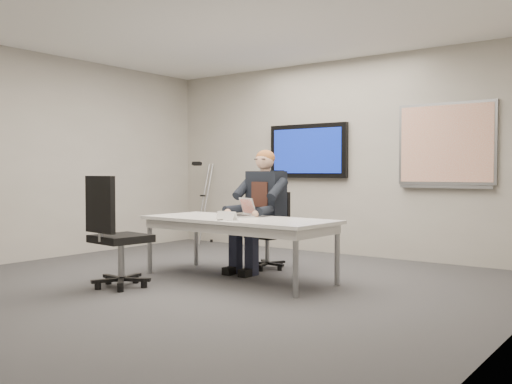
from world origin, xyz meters
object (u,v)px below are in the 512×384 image
Objects in this scene: conference_table at (238,225)px; office_chair_far at (269,245)px; office_chair_near at (117,253)px; laptop at (244,212)px; seated_person at (257,222)px.

office_chair_far is (-0.13, 0.78, -0.31)m from conference_table.
conference_table is 1.34m from office_chair_near.
office_chair_near is (-0.56, -1.90, 0.06)m from office_chair_far.
conference_table is at bearing -115.67° from office_chair_near.
office_chair_far is 1.99m from office_chair_near.
office_chair_far is 0.74m from laptop.
laptop is (0.06, -0.34, 0.14)m from seated_person.
seated_person reaches higher than office_chair_near.
office_chair_far is 0.82× the size of office_chair_near.
laptop reaches higher than conference_table.
conference_table is 2.37× the size of office_chair_far.
office_chair_far is at bearing 118.49° from laptop.
seated_person is at bearing -85.78° from office_chair_far.
seated_person reaches higher than laptop.
office_chair_far reaches higher than conference_table.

